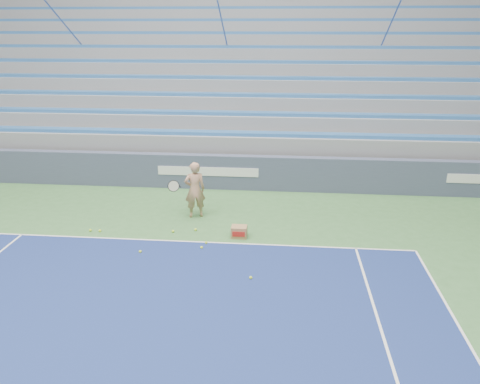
% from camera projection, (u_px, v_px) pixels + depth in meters
% --- Properties ---
extents(sponsor_barrier, '(30.00, 0.32, 1.10)m').
position_uv_depth(sponsor_barrier, '(209.00, 172.00, 14.90)').
color(sponsor_barrier, '#3F4761').
rests_on(sponsor_barrier, ground).
extents(bleachers, '(31.00, 9.15, 7.30)m').
position_uv_depth(bleachers, '(229.00, 90.00, 19.65)').
color(bleachers, gray).
rests_on(bleachers, ground).
extents(tennis_player, '(0.93, 0.89, 1.55)m').
position_uv_depth(tennis_player, '(195.00, 190.00, 12.58)').
color(tennis_player, tan).
rests_on(tennis_player, ground).
extents(ball_box, '(0.39, 0.30, 0.29)m').
position_uv_depth(ball_box, '(239.00, 232.00, 11.54)').
color(ball_box, '#977149').
rests_on(ball_box, ground).
extents(tennis_ball_0, '(0.07, 0.07, 0.07)m').
position_uv_depth(tennis_ball_0, '(206.00, 243.00, 11.21)').
color(tennis_ball_0, '#D2EE30').
rests_on(tennis_ball_0, ground).
extents(tennis_ball_1, '(0.07, 0.07, 0.07)m').
position_uv_depth(tennis_ball_1, '(140.00, 252.00, 10.78)').
color(tennis_ball_1, '#D2EE30').
rests_on(tennis_ball_1, ground).
extents(tennis_ball_2, '(0.07, 0.07, 0.07)m').
position_uv_depth(tennis_ball_2, '(251.00, 278.00, 9.66)').
color(tennis_ball_2, '#D2EE30').
rests_on(tennis_ball_2, ground).
extents(tennis_ball_3, '(0.07, 0.07, 0.07)m').
position_uv_depth(tennis_ball_3, '(90.00, 230.00, 11.89)').
color(tennis_ball_3, '#D2EE30').
rests_on(tennis_ball_3, ground).
extents(tennis_ball_4, '(0.07, 0.07, 0.07)m').
position_uv_depth(tennis_ball_4, '(202.00, 247.00, 10.97)').
color(tennis_ball_4, '#D2EE30').
rests_on(tennis_ball_4, ground).
extents(tennis_ball_5, '(0.07, 0.07, 0.07)m').
position_uv_depth(tennis_ball_5, '(196.00, 230.00, 11.93)').
color(tennis_ball_5, '#D2EE30').
rests_on(tennis_ball_5, ground).
extents(tennis_ball_6, '(0.07, 0.07, 0.07)m').
position_uv_depth(tennis_ball_6, '(100.00, 231.00, 11.87)').
color(tennis_ball_6, '#D2EE30').
rests_on(tennis_ball_6, ground).
extents(tennis_ball_7, '(0.07, 0.07, 0.07)m').
position_uv_depth(tennis_ball_7, '(173.00, 231.00, 11.84)').
color(tennis_ball_7, '#D2EE30').
rests_on(tennis_ball_7, ground).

